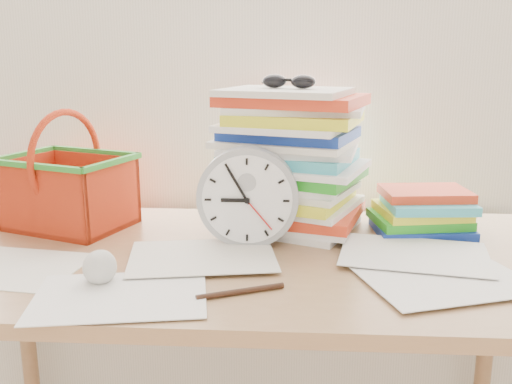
# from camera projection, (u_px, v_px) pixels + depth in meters

# --- Properties ---
(curtain) EXTENTS (2.40, 0.01, 2.50)m
(curtain) POSITION_uv_depth(u_px,v_px,m) (252.00, 1.00, 1.47)
(curtain) COLOR white
(curtain) RESTS_ON room_shell
(desk) EXTENTS (1.40, 0.70, 0.75)m
(desk) POSITION_uv_depth(u_px,v_px,m) (241.00, 286.00, 1.25)
(desk) COLOR #976D46
(desk) RESTS_ON ground
(paper_stack) EXTENTS (0.40, 0.36, 0.34)m
(paper_stack) POSITION_uv_depth(u_px,v_px,m) (291.00, 160.00, 1.37)
(paper_stack) COLOR white
(paper_stack) RESTS_ON desk
(clock) EXTENTS (0.22, 0.04, 0.22)m
(clock) POSITION_uv_depth(u_px,v_px,m) (248.00, 197.00, 1.25)
(clock) COLOR #9DA0A3
(clock) RESTS_ON desk
(sunglasses) EXTENTS (0.18, 0.16, 0.04)m
(sunglasses) POSITION_uv_depth(u_px,v_px,m) (289.00, 81.00, 1.32)
(sunglasses) COLOR black
(sunglasses) RESTS_ON paper_stack
(book_stack) EXTENTS (0.26, 0.21, 0.10)m
(book_stack) POSITION_uv_depth(u_px,v_px,m) (422.00, 211.00, 1.36)
(book_stack) COLOR white
(book_stack) RESTS_ON desk
(basket) EXTENTS (0.34, 0.30, 0.28)m
(basket) POSITION_uv_depth(u_px,v_px,m) (67.00, 170.00, 1.39)
(basket) COLOR red
(basket) RESTS_ON desk
(crumpled_ball) EXTENTS (0.06, 0.06, 0.06)m
(crumpled_ball) POSITION_uv_depth(u_px,v_px,m) (99.00, 267.00, 1.07)
(crumpled_ball) COLOR silver
(crumpled_ball) RESTS_ON desk
(pen) EXTENTS (0.16, 0.08, 0.01)m
(pen) POSITION_uv_depth(u_px,v_px,m) (241.00, 291.00, 1.02)
(pen) COLOR black
(pen) RESTS_ON desk
(scattered_papers) EXTENTS (1.26, 0.42, 0.02)m
(scattered_papers) POSITION_uv_depth(u_px,v_px,m) (241.00, 251.00, 1.23)
(scattered_papers) COLOR white
(scattered_papers) RESTS_ON desk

